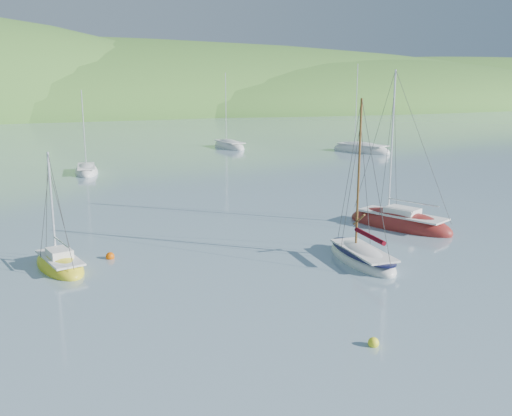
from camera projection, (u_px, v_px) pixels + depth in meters
name	position (u px, v px, depth m)	size (l,w,h in m)	color
ground	(338.00, 315.00, 22.89)	(700.00, 700.00, 0.00)	#73959E
shoreline_hills	(23.00, 111.00, 174.74)	(690.00, 135.00, 56.00)	#2B5F24
daysailer_white	(362.00, 257.00, 29.62)	(2.54, 5.95, 8.93)	silver
sloop_red	(400.00, 224.00, 36.48)	(5.11, 7.62, 10.69)	maroon
sailboat_yellow	(60.00, 265.00, 28.55)	(2.91, 5.08, 6.34)	yellow
distant_sloop_a	(86.00, 172.00, 57.59)	(2.87, 6.48, 8.97)	silver
distant_sloop_b	(229.00, 147.00, 78.92)	(3.42, 7.97, 11.07)	silver
distant_sloop_d	(361.00, 150.00, 74.43)	(6.09, 9.06, 12.22)	silver
mooring_buoys	(286.00, 259.00, 29.57)	(21.17, 14.31, 0.45)	#F9F521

